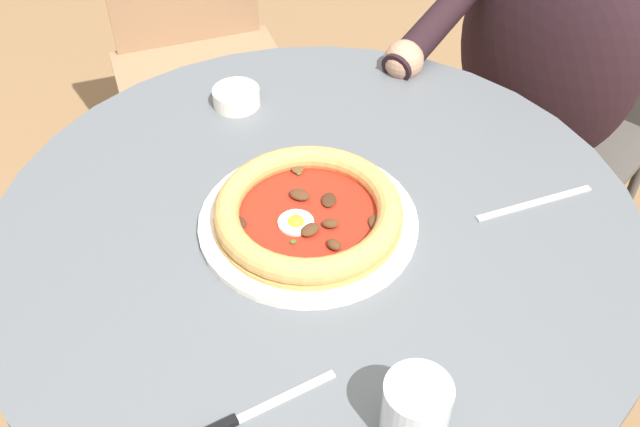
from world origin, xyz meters
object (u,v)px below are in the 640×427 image
steak_knife (223,426)px  cafe_chair_diner (562,98)px  fork_utensil (535,203)px  cafe_chair_spare_near (194,33)px  pizza_on_plate (310,216)px  dining_table (317,296)px  ramekin_capers (236,97)px  diner_person (528,130)px  water_glass (415,413)px

steak_knife → cafe_chair_diner: bearing=-155.6°
fork_utensil → cafe_chair_spare_near: bearing=-85.3°
pizza_on_plate → dining_table: bearing=-162.1°
fork_utensil → ramekin_capers: bearing=-59.9°
cafe_chair_spare_near → cafe_chair_diner: bearing=132.9°
ramekin_capers → diner_person: (-0.63, 0.09, -0.26)m
water_glass → ramekin_capers: water_glass is taller
cafe_chair_diner → diner_person: bearing=17.2°
diner_person → cafe_chair_diner: bearing=-162.8°
cafe_chair_diner → water_glass: bearing=33.7°
steak_knife → ramekin_capers: 0.59m
cafe_chair_spare_near → diner_person: bearing=123.7°
steak_knife → fork_utensil: 0.54m
dining_table → ramekin_capers: size_ratio=11.85×
steak_knife → ramekin_capers: size_ratio=2.76×
ramekin_capers → dining_table: bearing=84.4°
pizza_on_plate → cafe_chair_diner: cafe_chair_diner is taller
diner_person → cafe_chair_spare_near: (0.46, -0.69, 0.03)m
cafe_chair_diner → dining_table: bearing=17.8°
pizza_on_plate → steak_knife: pizza_on_plate is taller
diner_person → cafe_chair_diner: diner_person is taller
ramekin_capers → steak_knife: bearing=61.8°
dining_table → cafe_chair_diner: (-0.80, -0.26, -0.08)m
steak_knife → cafe_chair_spare_near: (-0.44, -1.12, -0.22)m
pizza_on_plate → cafe_chair_spare_near: bearing=-103.0°
water_glass → diner_person: size_ratio=0.07×
dining_table → cafe_chair_diner: bearing=-162.2°
pizza_on_plate → cafe_chair_spare_near: (-0.21, -0.91, -0.24)m
steak_knife → diner_person: 1.03m
pizza_on_plate → cafe_chair_spare_near: cafe_chair_spare_near is taller
cafe_chair_diner → cafe_chair_spare_near: bearing=-47.1°
dining_table → ramekin_capers: (-0.03, -0.30, 0.18)m
fork_utensil → water_glass: bearing=28.5°
ramekin_capers → diner_person: 0.68m
water_glass → cafe_chair_diner: bearing=-146.3°
pizza_on_plate → water_glass: size_ratio=3.56×
cafe_chair_spare_near → dining_table: bearing=77.7°
water_glass → cafe_chair_spare_near: size_ratio=0.09×
steak_knife → cafe_chair_spare_near: size_ratio=0.23×
pizza_on_plate → steak_knife: (0.24, 0.21, -0.02)m
dining_table → ramekin_capers: ramekin_capers is taller
pizza_on_plate → diner_person: size_ratio=0.26×
water_glass → pizza_on_plate: bearing=-101.6°
dining_table → cafe_chair_spare_near: 0.92m
dining_table → cafe_chair_spare_near: (-0.20, -0.90, -0.05)m
steak_knife → diner_person: (-0.91, -0.43, -0.25)m
pizza_on_plate → cafe_chair_spare_near: 0.96m
pizza_on_plate → fork_utensil: 0.32m
water_glass → steak_knife: 0.20m
steak_knife → cafe_chair_diner: cafe_chair_diner is taller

